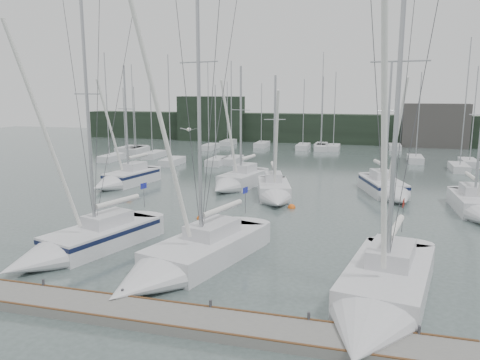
# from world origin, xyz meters

# --- Properties ---
(ground) EXTENTS (160.00, 160.00, 0.00)m
(ground) POSITION_xyz_m (0.00, 0.00, 0.00)
(ground) COLOR #485754
(ground) RESTS_ON ground
(dock) EXTENTS (24.00, 2.00, 0.40)m
(dock) POSITION_xyz_m (0.00, -5.00, 0.20)
(dock) COLOR #63635F
(dock) RESTS_ON ground
(far_treeline) EXTENTS (90.00, 4.00, 5.00)m
(far_treeline) POSITION_xyz_m (0.00, 62.00, 2.50)
(far_treeline) COLOR black
(far_treeline) RESTS_ON ground
(far_building_left) EXTENTS (12.00, 3.00, 8.00)m
(far_building_left) POSITION_xyz_m (-20.00, 60.00, 4.00)
(far_building_left) COLOR black
(far_building_left) RESTS_ON ground
(far_building_right) EXTENTS (10.00, 3.00, 7.00)m
(far_building_right) POSITION_xyz_m (18.00, 60.00, 3.50)
(far_building_right) COLOR #403E3B
(far_building_right) RESTS_ON ground
(mast_forest) EXTENTS (57.34, 27.70, 14.89)m
(mast_forest) POSITION_xyz_m (-1.02, 43.83, 0.48)
(mast_forest) COLOR silver
(mast_forest) RESTS_ON ground
(sailboat_near_left) EXTENTS (5.64, 10.24, 15.03)m
(sailboat_near_left) POSITION_xyz_m (-7.57, 0.68, 0.60)
(sailboat_near_left) COLOR silver
(sailboat_near_left) RESTS_ON ground
(sailboat_near_center) EXTENTS (6.19, 11.53, 17.82)m
(sailboat_near_center) POSITION_xyz_m (-0.99, -0.19, 0.59)
(sailboat_near_center) COLOR silver
(sailboat_near_center) RESTS_ON ground
(sailboat_near_right) EXTENTS (5.30, 11.46, 17.36)m
(sailboat_near_right) POSITION_xyz_m (8.62, -2.12, 0.64)
(sailboat_near_right) COLOR silver
(sailboat_near_right) RESTS_ON ground
(sailboat_mid_a) EXTENTS (4.15, 8.50, 12.25)m
(sailboat_mid_a) POSITION_xyz_m (-14.82, 18.62, 0.64)
(sailboat_mid_a) COLOR silver
(sailboat_mid_a) RESTS_ON ground
(sailboat_mid_b) EXTENTS (4.34, 8.55, 12.15)m
(sailboat_mid_b) POSITION_xyz_m (-4.00, 20.41, 0.61)
(sailboat_mid_b) COLOR silver
(sailboat_mid_b) RESTS_ON ground
(sailboat_mid_c) EXTENTS (4.49, 8.20, 11.10)m
(sailboat_mid_c) POSITION_xyz_m (0.49, 16.79, 0.60)
(sailboat_mid_c) COLOR silver
(sailboat_mid_c) RESTS_ON ground
(sailboat_mid_d) EXTENTS (5.13, 8.90, 12.33)m
(sailboat_mid_d) POSITION_xyz_m (9.74, 20.62, 0.63)
(sailboat_mid_d) COLOR silver
(sailboat_mid_d) RESTS_ON ground
(sailboat_mid_e) EXTENTS (2.97, 8.50, 12.26)m
(sailboat_mid_e) POSITION_xyz_m (15.84, 15.78, 0.58)
(sailboat_mid_e) COLOR silver
(sailboat_mid_e) RESTS_ON ground
(buoy_a) EXTENTS (0.51, 0.51, 0.51)m
(buoy_a) POSITION_xyz_m (-3.55, 9.69, 0.00)
(buoy_a) COLOR orange
(buoy_a) RESTS_ON ground
(buoy_b) EXTENTS (0.62, 0.62, 0.62)m
(buoy_b) POSITION_xyz_m (2.29, 14.61, 0.00)
(buoy_b) COLOR orange
(buoy_b) RESTS_ON ground
(buoy_c) EXTENTS (0.55, 0.55, 0.55)m
(buoy_c) POSITION_xyz_m (-11.39, 13.62, 0.00)
(buoy_c) COLOR orange
(buoy_c) RESTS_ON ground
(seagull) EXTENTS (0.98, 0.43, 0.20)m
(seagull) POSITION_xyz_m (-1.71, 3.27, 6.97)
(seagull) COLOR silver
(seagull) RESTS_ON ground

